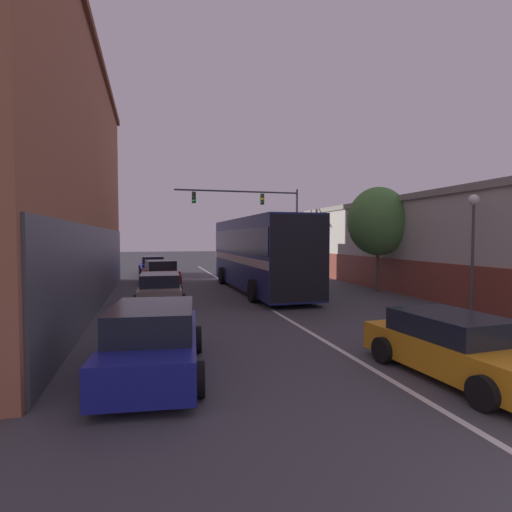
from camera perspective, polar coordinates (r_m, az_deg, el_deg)
The scene contains 11 objects.
lane_center_line at distance 18.01m, azimuth -0.18°, elevation -6.26°, with size 0.14×42.88×0.01m.
building_right_storefront at distance 23.72m, azimuth 24.83°, elevation 1.85°, with size 6.59×23.11×4.90m.
bus at distance 20.85m, azimuth 0.37°, elevation 0.75°, with size 2.92×11.66×3.76m.
hatchback_foreground at distance 9.10m, azimuth 26.82°, elevation -11.61°, with size 2.11×4.29×1.24m.
parked_car_left_near at distance 17.36m, azimuth -13.55°, elevation -4.64°, with size 2.08×4.20×1.30m.
parked_car_left_mid at distance 30.51m, azimuth -14.62°, elevation -1.41°, with size 2.05×4.52×1.42m.
parked_car_left_far at distance 8.57m, azimuth -14.40°, elevation -11.68°, with size 2.33×4.64×1.44m.
parked_car_left_distant at distance 25.17m, azimuth -13.52°, elevation -2.29°, with size 2.40×4.12×1.40m.
traffic_signal_gantry at distance 29.81m, azimuth 0.77°, elevation 6.40°, with size 9.26×0.36×6.47m.
street_lamp at distance 16.42m, azimuth 28.59°, elevation 2.73°, with size 0.39×0.39×4.35m.
street_tree_near at distance 21.53m, azimuth 17.05°, elevation 4.76°, with size 3.19×2.87×5.39m.
Camera 1 is at (-4.54, -1.77, 2.79)m, focal length 28.00 mm.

